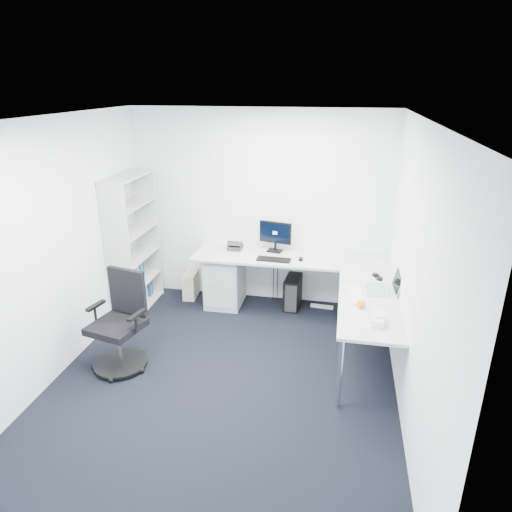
% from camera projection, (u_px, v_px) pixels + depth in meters
% --- Properties ---
extents(ground, '(4.20, 4.20, 0.00)m').
position_uv_depth(ground, '(224.00, 380.00, 4.90)').
color(ground, black).
extents(ceiling, '(4.20, 4.20, 0.00)m').
position_uv_depth(ceiling, '(216.00, 119.00, 3.93)').
color(ceiling, white).
extents(wall_back, '(3.60, 0.02, 2.70)m').
position_uv_depth(wall_back, '(260.00, 209.00, 6.34)').
color(wall_back, white).
rests_on(wall_back, ground).
extents(wall_front, '(3.60, 0.02, 2.70)m').
position_uv_depth(wall_front, '(120.00, 406.00, 2.49)').
color(wall_front, white).
rests_on(wall_front, ground).
extents(wall_left, '(0.02, 4.20, 2.70)m').
position_uv_depth(wall_left, '(53.00, 252.00, 4.73)').
color(wall_left, white).
rests_on(wall_left, ground).
extents(wall_right, '(0.02, 4.20, 2.70)m').
position_uv_depth(wall_right, '(414.00, 278.00, 4.10)').
color(wall_right, white).
rests_on(wall_right, ground).
extents(l_desk, '(2.74, 1.54, 0.80)m').
position_uv_depth(l_desk, '(291.00, 295.00, 5.94)').
color(l_desk, '#B4B6B6').
rests_on(l_desk, ground).
extents(drawer_pedestal, '(0.48, 0.60, 0.74)m').
position_uv_depth(drawer_pedestal, '(225.00, 279.00, 6.48)').
color(drawer_pedestal, '#B4B6B6').
rests_on(drawer_pedestal, ground).
extents(bookshelf, '(0.37, 0.94, 1.88)m').
position_uv_depth(bookshelf, '(133.00, 244.00, 6.18)').
color(bookshelf, '#B6B8B8').
rests_on(bookshelf, ground).
extents(task_chair, '(0.74, 0.74, 1.10)m').
position_uv_depth(task_chair, '(116.00, 324.00, 4.94)').
color(task_chair, black).
rests_on(task_chair, ground).
extents(black_pc_tower, '(0.23, 0.46, 0.44)m').
position_uv_depth(black_pc_tower, '(293.00, 292.00, 6.45)').
color(black_pc_tower, black).
rests_on(black_pc_tower, ground).
extents(beige_pc_tower, '(0.21, 0.41, 0.37)m').
position_uv_depth(beige_pc_tower, '(191.00, 284.00, 6.76)').
color(beige_pc_tower, '#BCB29F').
rests_on(beige_pc_tower, ground).
extents(power_strip, '(0.32, 0.08, 0.04)m').
position_uv_depth(power_strip, '(322.00, 307.00, 6.47)').
color(power_strip, silver).
rests_on(power_strip, ground).
extents(monitor, '(0.48, 0.24, 0.44)m').
position_uv_depth(monitor, '(275.00, 236.00, 6.24)').
color(monitor, black).
rests_on(monitor, l_desk).
extents(black_keyboard, '(0.45, 0.17, 0.02)m').
position_uv_depth(black_keyboard, '(274.00, 259.00, 6.00)').
color(black_keyboard, black).
rests_on(black_keyboard, l_desk).
extents(mouse, '(0.06, 0.09, 0.03)m').
position_uv_depth(mouse, '(301.00, 259.00, 6.00)').
color(mouse, black).
rests_on(mouse, l_desk).
extents(desk_phone, '(0.20, 0.20, 0.13)m').
position_uv_depth(desk_phone, '(235.00, 245.00, 6.37)').
color(desk_phone, '#29292C').
rests_on(desk_phone, l_desk).
extents(laptop, '(0.37, 0.36, 0.25)m').
position_uv_depth(laptop, '(378.00, 280.00, 5.09)').
color(laptop, '#B8BBBF').
rests_on(laptop, l_desk).
extents(white_keyboard, '(0.19, 0.48, 0.02)m').
position_uv_depth(white_keyboard, '(357.00, 295.00, 5.00)').
color(white_keyboard, silver).
rests_on(white_keyboard, l_desk).
extents(headphones, '(0.17, 0.21, 0.05)m').
position_uv_depth(headphones, '(378.00, 276.00, 5.46)').
color(headphones, black).
rests_on(headphones, l_desk).
extents(orange_fruit, '(0.09, 0.09, 0.09)m').
position_uv_depth(orange_fruit, '(361.00, 304.00, 4.73)').
color(orange_fruit, orange).
rests_on(orange_fruit, l_desk).
extents(tissue_box, '(0.16, 0.24, 0.08)m').
position_uv_depth(tissue_box, '(378.00, 320.00, 4.42)').
color(tissue_box, silver).
rests_on(tissue_box, l_desk).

